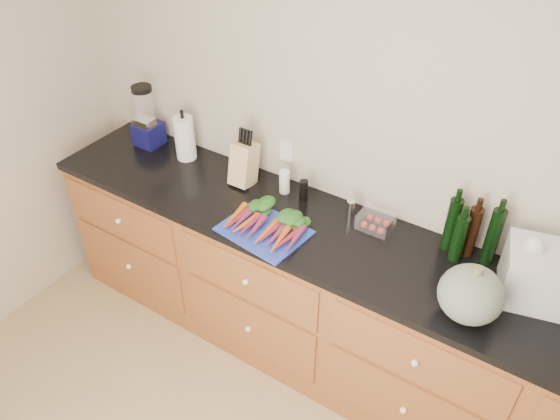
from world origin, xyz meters
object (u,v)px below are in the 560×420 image
Objects in this scene: knife_block at (244,164)px; tomato_box at (376,221)px; carrots at (268,222)px; cutting_board at (264,231)px; paper_towel at (185,138)px; blender_appliance at (146,119)px; squash at (471,294)px.

knife_block is 0.79m from tomato_box.
cutting_board is at bearing -90.00° from carrots.
paper_towel is at bearing 177.39° from knife_block.
tomato_box is (1.22, 0.01, -0.09)m from paper_towel.
cutting_board is at bearing -143.68° from tomato_box.
cutting_board is 0.05m from carrots.
cutting_board is at bearing -22.51° from paper_towel.
blender_appliance reaches higher than carrots.
knife_block reaches higher than tomato_box.
cutting_board is 1.08× the size of blender_appliance.
tomato_box reaches higher than carrots.
tomato_box is at bearing 0.47° from paper_towel.
cutting_board is 1.03× the size of carrots.
carrots is at bearing -20.03° from paper_towel.
blender_appliance is 0.74m from knife_block.
paper_towel is (-1.78, 0.31, 0.01)m from squash.
carrots is (0.00, 0.04, 0.03)m from cutting_board.
carrots reaches higher than cutting_board.
squash reaches higher than carrots.
knife_block is at bearing 138.03° from cutting_board.
tomato_box is at bearing 33.00° from carrots.
carrots is at bearing -38.09° from knife_block.
tomato_box is at bearing 36.32° from cutting_board.
squash is 0.65m from tomato_box.
blender_appliance is (-2.08, 0.31, 0.05)m from squash.
tomato_box is (0.78, 0.03, -0.08)m from knife_block.
tomato_box is at bearing 0.45° from blender_appliance.
paper_towel is at bearing 157.49° from cutting_board.
knife_block is (-0.33, 0.30, 0.11)m from cutting_board.
squash is (1.01, 0.01, 0.11)m from cutting_board.
paper_towel is 0.44m from knife_block.
paper_towel is 1.57× the size of tomato_box.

